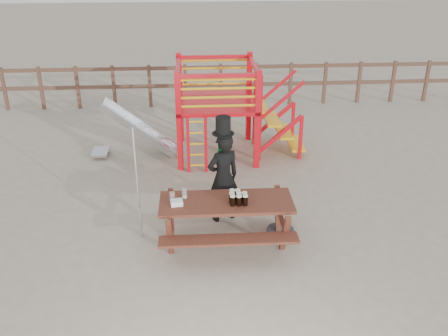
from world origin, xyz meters
TOP-DOWN VIEW (x-y plane):
  - ground at (0.00, 0.00)m, footprint 60.00×60.00m
  - back_fence at (0.00, 7.00)m, footprint 15.09×0.09m
  - playground_fort at (0.12, 3.58)m, footprint 4.71×1.84m
  - picnic_table at (0.16, -0.05)m, footprint 2.07×1.43m
  - man_with_hat at (0.16, 0.75)m, footprint 0.69×0.59m
  - metal_pole at (-1.22, 0.26)m, footprint 0.04×0.04m
  - parasol_base at (1.07, 0.17)m, footprint 0.45×0.45m
  - paper_bag at (-0.60, -0.12)m, footprint 0.20×0.16m
  - stout_pints at (0.33, -0.12)m, footprint 0.28×0.27m
  - empty_glasses at (-0.58, 0.05)m, footprint 0.27×0.18m

SIDE VIEW (x-z plane):
  - ground at x=0.00m, z-range 0.00..0.00m
  - parasol_base at x=1.07m, z-range -0.04..0.15m
  - picnic_table at x=0.16m, z-range 0.10..0.90m
  - back_fence at x=0.00m, z-range 0.14..1.34m
  - paper_bag at x=-0.60m, z-range 0.80..0.88m
  - man_with_hat at x=0.16m, z-range -0.10..1.78m
  - empty_glasses at x=-0.58m, z-range 0.79..0.94m
  - stout_pints at x=0.33m, z-range 0.80..0.97m
  - metal_pole at x=-1.22m, z-range 0.00..1.92m
  - playground_fort at x=0.12m, z-range 0.02..2.12m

